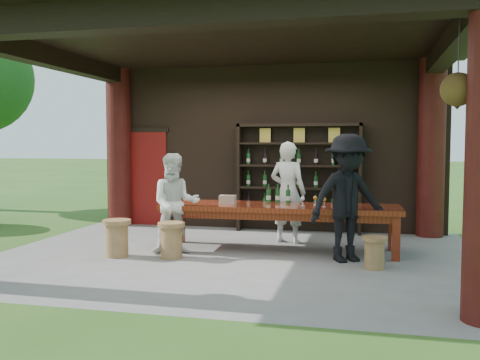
% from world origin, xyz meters
% --- Properties ---
extents(ground, '(90.00, 90.00, 0.00)m').
position_xyz_m(ground, '(0.00, 0.00, 0.00)').
color(ground, '#2D5119').
rests_on(ground, ground).
extents(pavilion, '(7.50, 6.00, 3.60)m').
position_xyz_m(pavilion, '(-0.01, 0.43, 2.13)').
color(pavilion, slate).
rests_on(pavilion, ground).
extents(wine_shelf, '(2.41, 0.37, 2.12)m').
position_xyz_m(wine_shelf, '(0.69, 2.45, 1.07)').
color(wine_shelf, black).
rests_on(wine_shelf, ground).
extents(tasting_table, '(3.85, 1.09, 0.75)m').
position_xyz_m(tasting_table, '(0.62, 0.55, 0.64)').
color(tasting_table, '#5C1F0D').
rests_on(tasting_table, ground).
extents(stool_near_left, '(0.41, 0.41, 0.54)m').
position_xyz_m(stool_near_left, '(-0.89, -0.38, 0.29)').
color(stool_near_left, brown).
rests_on(stool_near_left, ground).
extents(stool_near_right, '(0.34, 0.34, 0.45)m').
position_xyz_m(stool_near_right, '(2.10, -0.40, 0.24)').
color(stool_near_right, brown).
rests_on(stool_near_right, ground).
extents(stool_far_left, '(0.43, 0.43, 0.57)m').
position_xyz_m(stool_far_left, '(-1.74, -0.47, 0.30)').
color(stool_far_left, brown).
rests_on(stool_far_left, ground).
extents(host, '(0.73, 0.57, 1.77)m').
position_xyz_m(host, '(0.65, 1.29, 0.89)').
color(host, silver).
rests_on(host, ground).
extents(guest_woman, '(0.94, 0.84, 1.58)m').
position_xyz_m(guest_woman, '(-0.94, -0.03, 0.79)').
color(guest_woman, silver).
rests_on(guest_woman, ground).
extents(guest_man, '(1.40, 1.24, 1.88)m').
position_xyz_m(guest_man, '(1.72, 0.01, 0.94)').
color(guest_man, black).
rests_on(guest_man, ground).
extents(table_bottles, '(0.42, 0.12, 0.31)m').
position_xyz_m(table_bottles, '(0.55, 0.84, 0.90)').
color(table_bottles, '#194C1E').
rests_on(table_bottles, tasting_table).
extents(table_glasses, '(0.81, 0.29, 0.15)m').
position_xyz_m(table_glasses, '(1.38, 0.54, 0.82)').
color(table_glasses, silver).
rests_on(table_glasses, tasting_table).
extents(napkin_basket, '(0.26, 0.19, 0.14)m').
position_xyz_m(napkin_basket, '(-0.23, 0.48, 0.82)').
color(napkin_basket, '#BF6672').
rests_on(napkin_basket, tasting_table).
extents(shrubs, '(14.73, 8.12, 1.36)m').
position_xyz_m(shrubs, '(0.93, 0.73, 0.56)').
color(shrubs, '#194C14').
rests_on(shrubs, ground).
extents(trees, '(19.68, 8.89, 4.80)m').
position_xyz_m(trees, '(3.21, 1.89, 3.37)').
color(trees, '#3F2819').
rests_on(trees, ground).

